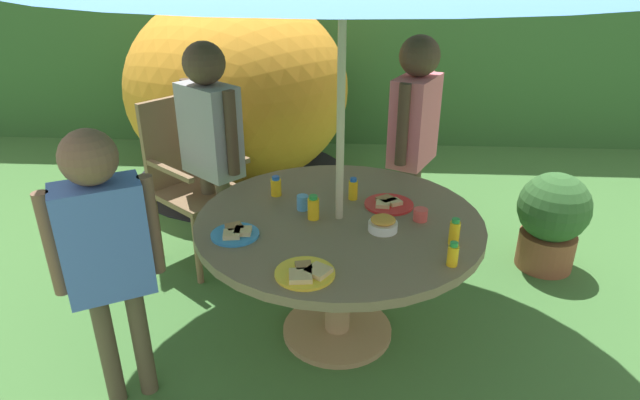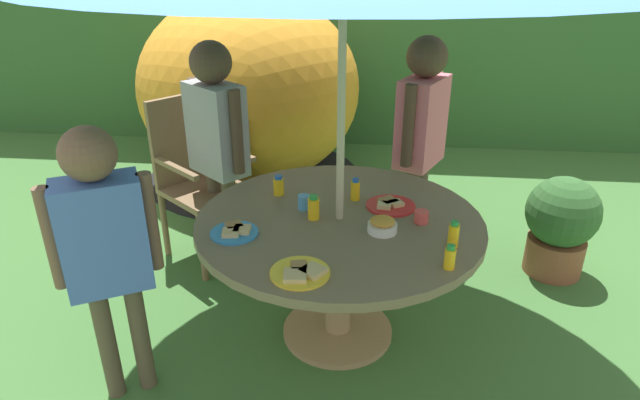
{
  "view_description": "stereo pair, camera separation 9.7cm",
  "coord_description": "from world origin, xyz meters",
  "px_view_note": "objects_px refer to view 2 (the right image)",
  "views": [
    {
      "loc": [
        0.05,
        -2.28,
        1.84
      ],
      "look_at": [
        -0.09,
        -0.04,
        0.79
      ],
      "focal_mm": 30.13,
      "sensor_mm": 36.0,
      "label": 1
    },
    {
      "loc": [
        0.14,
        -2.27,
        1.84
      ],
      "look_at": [
        -0.09,
        -0.04,
        0.79
      ],
      "focal_mm": 30.13,
      "sensor_mm": 36.0,
      "label": 2
    }
  ],
  "objects_px": {
    "snack_bowl": "(382,225)",
    "juice_bottle_center_front": "(450,258)",
    "child_in_blue_shirt": "(104,236)",
    "plate_mid_right": "(390,205)",
    "child_in_grey_shirt": "(216,129)",
    "cup_near": "(304,202)",
    "child_in_pink_shirt": "(422,122)",
    "juice_bottle_far_right": "(279,186)",
    "plate_center_back": "(301,272)",
    "juice_bottle_far_left": "(453,235)",
    "cup_far": "(421,217)",
    "potted_plant": "(561,223)",
    "juice_bottle_near_right": "(355,190)",
    "juice_bottle_mid_left": "(314,208)",
    "plate_near_left": "(235,231)",
    "wooden_chair": "(197,171)",
    "dome_tent": "(250,89)",
    "garden_table": "(339,240)"
  },
  "relations": [
    {
      "from": "dome_tent",
      "to": "plate_mid_right",
      "type": "height_order",
      "value": "dome_tent"
    },
    {
      "from": "juice_bottle_center_front",
      "to": "cup_far",
      "type": "distance_m",
      "value": 0.4
    },
    {
      "from": "garden_table",
      "to": "juice_bottle_far_right",
      "type": "xyz_separation_m",
      "value": [
        -0.33,
        0.24,
        0.17
      ]
    },
    {
      "from": "juice_bottle_mid_left",
      "to": "cup_far",
      "type": "bearing_deg",
      "value": 1.57
    },
    {
      "from": "juice_bottle_near_right",
      "to": "juice_bottle_far_left",
      "type": "distance_m",
      "value": 0.62
    },
    {
      "from": "child_in_blue_shirt",
      "to": "plate_near_left",
      "type": "xyz_separation_m",
      "value": [
        0.45,
        0.29,
        -0.11
      ]
    },
    {
      "from": "plate_center_back",
      "to": "potted_plant",
      "type": "bearing_deg",
      "value": 41.48
    },
    {
      "from": "child_in_blue_shirt",
      "to": "plate_near_left",
      "type": "distance_m",
      "value": 0.55
    },
    {
      "from": "garden_table",
      "to": "cup_far",
      "type": "distance_m",
      "value": 0.41
    },
    {
      "from": "garden_table",
      "to": "snack_bowl",
      "type": "relative_size",
      "value": 10.23
    },
    {
      "from": "child_in_blue_shirt",
      "to": "plate_mid_right",
      "type": "bearing_deg",
      "value": 0.57
    },
    {
      "from": "cup_near",
      "to": "juice_bottle_center_front",
      "type": "bearing_deg",
      "value": -36.09
    },
    {
      "from": "wooden_chair",
      "to": "plate_center_back",
      "type": "xyz_separation_m",
      "value": [
        0.84,
        -1.28,
        0.12
      ]
    },
    {
      "from": "child_in_pink_shirt",
      "to": "juice_bottle_far_right",
      "type": "height_order",
      "value": "child_in_pink_shirt"
    },
    {
      "from": "child_in_blue_shirt",
      "to": "plate_center_back",
      "type": "height_order",
      "value": "child_in_blue_shirt"
    },
    {
      "from": "child_in_blue_shirt",
      "to": "cup_far",
      "type": "height_order",
      "value": "child_in_blue_shirt"
    },
    {
      "from": "juice_bottle_mid_left",
      "to": "plate_near_left",
      "type": "bearing_deg",
      "value": -150.9
    },
    {
      "from": "dome_tent",
      "to": "plate_near_left",
      "type": "relative_size",
      "value": 9.2
    },
    {
      "from": "child_in_pink_shirt",
      "to": "juice_bottle_far_left",
      "type": "distance_m",
      "value": 1.13
    },
    {
      "from": "potted_plant",
      "to": "juice_bottle_far_right",
      "type": "height_order",
      "value": "juice_bottle_far_right"
    },
    {
      "from": "child_in_blue_shirt",
      "to": "juice_bottle_far_right",
      "type": "relative_size",
      "value": 11.9
    },
    {
      "from": "plate_mid_right",
      "to": "cup_near",
      "type": "bearing_deg",
      "value": -170.69
    },
    {
      "from": "juice_bottle_far_right",
      "to": "juice_bottle_center_front",
      "type": "height_order",
      "value": "same"
    },
    {
      "from": "juice_bottle_far_left",
      "to": "juice_bottle_near_right",
      "type": "bearing_deg",
      "value": 135.1
    },
    {
      "from": "potted_plant",
      "to": "cup_near",
      "type": "distance_m",
      "value": 1.66
    },
    {
      "from": "potted_plant",
      "to": "juice_bottle_near_right",
      "type": "distance_m",
      "value": 1.39
    },
    {
      "from": "potted_plant",
      "to": "juice_bottle_near_right",
      "type": "relative_size",
      "value": 5.44
    },
    {
      "from": "potted_plant",
      "to": "juice_bottle_center_front",
      "type": "bearing_deg",
      "value": -126.06
    },
    {
      "from": "snack_bowl",
      "to": "juice_bottle_center_front",
      "type": "distance_m",
      "value": 0.39
    },
    {
      "from": "plate_center_back",
      "to": "cup_far",
      "type": "bearing_deg",
      "value": 45.27
    },
    {
      "from": "child_in_blue_shirt",
      "to": "juice_bottle_far_left",
      "type": "relative_size",
      "value": 10.28
    },
    {
      "from": "wooden_chair",
      "to": "plate_center_back",
      "type": "height_order",
      "value": "wooden_chair"
    },
    {
      "from": "child_in_blue_shirt",
      "to": "cup_near",
      "type": "bearing_deg",
      "value": 9.59
    },
    {
      "from": "child_in_grey_shirt",
      "to": "snack_bowl",
      "type": "distance_m",
      "value": 1.24
    },
    {
      "from": "wooden_chair",
      "to": "cup_near",
      "type": "height_order",
      "value": "wooden_chair"
    },
    {
      "from": "child_in_blue_shirt",
      "to": "snack_bowl",
      "type": "relative_size",
      "value": 9.41
    },
    {
      "from": "garden_table",
      "to": "plate_near_left",
      "type": "height_order",
      "value": "plate_near_left"
    },
    {
      "from": "plate_near_left",
      "to": "dome_tent",
      "type": "bearing_deg",
      "value": 100.94
    },
    {
      "from": "garden_table",
      "to": "plate_near_left",
      "type": "xyz_separation_m",
      "value": [
        -0.46,
        -0.21,
        0.13
      ]
    },
    {
      "from": "juice_bottle_far_left",
      "to": "juice_bottle_center_front",
      "type": "distance_m",
      "value": 0.18
    },
    {
      "from": "child_in_grey_shirt",
      "to": "juice_bottle_mid_left",
      "type": "height_order",
      "value": "child_in_grey_shirt"
    },
    {
      "from": "juice_bottle_near_right",
      "to": "cup_near",
      "type": "bearing_deg",
      "value": -150.84
    },
    {
      "from": "child_in_grey_shirt",
      "to": "juice_bottle_near_right",
      "type": "relative_size",
      "value": 12.02
    },
    {
      "from": "potted_plant",
      "to": "dome_tent",
      "type": "bearing_deg",
      "value": 148.45
    },
    {
      "from": "juice_bottle_near_right",
      "to": "juice_bottle_mid_left",
      "type": "distance_m",
      "value": 0.3
    },
    {
      "from": "child_in_blue_shirt",
      "to": "plate_center_back",
      "type": "bearing_deg",
      "value": -29.43
    },
    {
      "from": "garden_table",
      "to": "child_in_grey_shirt",
      "type": "height_order",
      "value": "child_in_grey_shirt"
    },
    {
      "from": "plate_near_left",
      "to": "cup_near",
      "type": "height_order",
      "value": "cup_near"
    },
    {
      "from": "potted_plant",
      "to": "garden_table",
      "type": "bearing_deg",
      "value": -150.3
    },
    {
      "from": "plate_mid_right",
      "to": "cup_far",
      "type": "distance_m",
      "value": 0.21
    }
  ]
}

